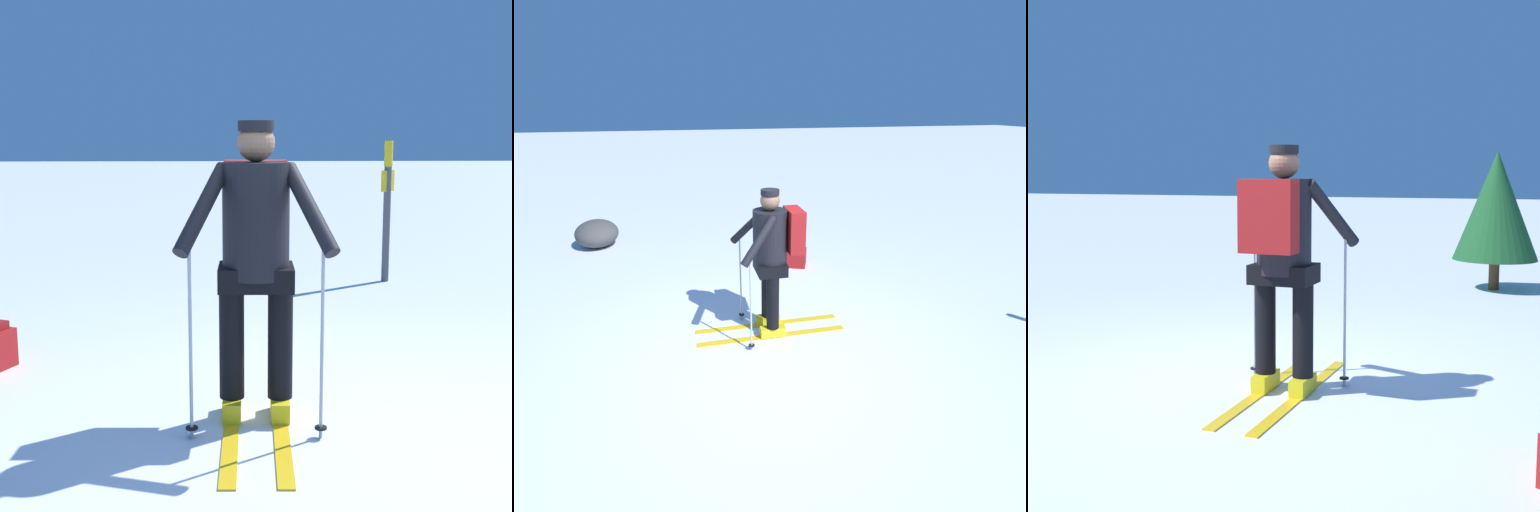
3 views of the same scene
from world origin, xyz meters
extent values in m
plane|color=white|center=(0.00, 0.00, 0.00)|extent=(80.00, 80.00, 0.00)
cube|color=gold|center=(0.30, -0.12, 0.01)|extent=(0.15, 1.82, 0.01)
cube|color=yellow|center=(0.30, -0.12, 0.07)|extent=(0.12, 0.30, 0.12)
cylinder|color=black|center=(0.30, -0.12, 0.50)|extent=(0.15, 0.15, 0.74)
cube|color=gold|center=(0.59, -0.12, 0.01)|extent=(0.15, 1.82, 0.01)
cube|color=yellow|center=(0.59, -0.12, 0.07)|extent=(0.12, 0.30, 0.12)
cylinder|color=black|center=(0.59, -0.12, 0.50)|extent=(0.15, 0.15, 0.74)
cube|color=black|center=(0.44, -0.12, 0.87)|extent=(0.45, 0.35, 0.14)
cylinder|color=black|center=(0.44, -0.12, 1.21)|extent=(0.39, 0.39, 0.67)
sphere|color=#8C664C|center=(0.44, -0.12, 1.65)|extent=(0.22, 0.22, 0.22)
cylinder|color=black|center=(0.44, -0.12, 1.74)|extent=(0.21, 0.21, 0.06)
cube|color=maroon|center=(0.43, -0.40, 1.29)|extent=(0.39, 0.19, 0.50)
cylinder|color=#B2B7BC|center=(0.09, 0.19, 0.58)|extent=(0.02, 0.02, 1.16)
cylinder|color=black|center=(0.09, 0.19, 0.06)|extent=(0.07, 0.07, 0.01)
cylinder|color=black|center=(0.15, 0.08, 1.29)|extent=(0.32, 0.48, 0.50)
cylinder|color=#B2B7BC|center=(0.82, 0.17, 0.58)|extent=(0.02, 0.02, 1.16)
cylinder|color=black|center=(0.82, 0.17, 0.06)|extent=(0.07, 0.07, 0.01)
cylinder|color=black|center=(0.74, 0.06, 1.29)|extent=(0.34, 0.47, 0.50)
cylinder|color=#4C331E|center=(1.59, 5.14, 0.21)|extent=(0.14, 0.14, 0.41)
cone|color=#194C23|center=(1.59, 5.14, 1.15)|extent=(1.13, 1.13, 1.46)
camera|label=1|loc=(0.60, 3.98, 1.70)|focal=50.00mm
camera|label=2|loc=(-3.74, 0.98, 2.66)|focal=28.00mm
camera|label=3|loc=(2.14, -4.85, 1.58)|focal=50.00mm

